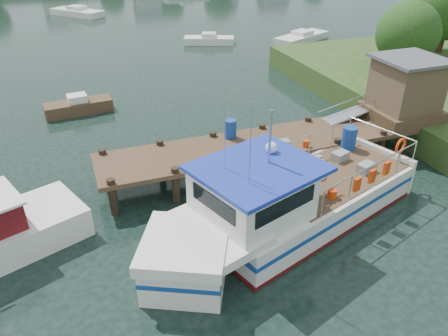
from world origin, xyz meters
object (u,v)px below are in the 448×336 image
object	(u,v)px
dock	(360,109)
moored_c	(302,37)
lobster_boat	(282,206)
moored_b	(209,40)
moored_rowboat	(78,106)
moored_d	(77,12)

from	to	relation	value
dock	moored_c	world-z (taller)	dock
lobster_boat	moored_b	xyz separation A→B (m)	(6.51, 27.58, -0.70)
moored_rowboat	moored_b	size ratio (longest dim) A/B	0.83
lobster_boat	moored_rowboat	distance (m)	15.72
dock	moored_rowboat	size ratio (longest dim) A/B	4.15
dock	moored_b	size ratio (longest dim) A/B	3.44
lobster_boat	moored_b	size ratio (longest dim) A/B	2.52
dock	moored_b	distance (m)	23.19
lobster_boat	moored_c	size ratio (longest dim) A/B	1.89
moored_rowboat	moored_d	xyz separation A→B (m)	(2.20, 31.67, 0.01)
moored_d	moored_b	bearing A→B (deg)	-70.70
dock	moored_rowboat	bearing A→B (deg)	141.42
moored_rowboat	moored_c	bearing A→B (deg)	51.56
lobster_boat	moored_b	world-z (taller)	lobster_boat
moored_rowboat	moored_b	bearing A→B (deg)	70.07
dock	lobster_boat	size ratio (longest dim) A/B	1.37
dock	moored_b	bearing A→B (deg)	89.61
moored_rowboat	dock	bearing A→B (deg)	-14.51
moored_rowboat	moored_b	distance (m)	18.25
moored_rowboat	moored_c	world-z (taller)	moored_rowboat
moored_b	moored_c	bearing A→B (deg)	-25.56
dock	lobster_boat	world-z (taller)	lobster_boat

